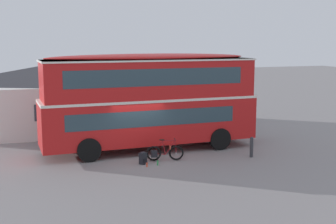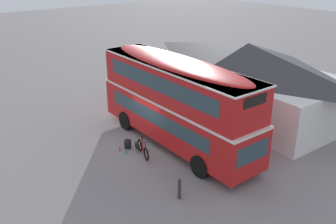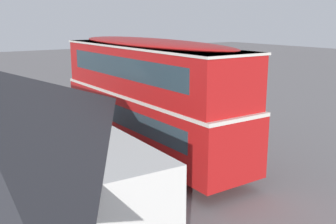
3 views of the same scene
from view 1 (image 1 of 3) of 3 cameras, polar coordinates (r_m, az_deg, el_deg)
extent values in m
plane|color=gray|center=(21.45, -3.66, -5.72)|extent=(120.00, 120.00, 0.00)
cylinder|color=black|center=(25.06, 4.04, -2.29)|extent=(1.10, 0.29, 1.10)
cylinder|color=black|center=(22.96, 6.51, -3.36)|extent=(1.10, 0.29, 1.10)
cylinder|color=black|center=(23.16, -10.96, -3.37)|extent=(1.10, 0.29, 1.10)
cylinder|color=black|center=(20.87, -9.86, -4.69)|extent=(1.10, 0.29, 1.10)
cube|color=red|center=(22.61, -2.28, -1.01)|extent=(10.63, 2.58, 2.10)
cube|color=white|center=(22.45, -2.30, 1.71)|extent=(10.65, 2.60, 0.12)
cube|color=red|center=(22.34, -2.31, 4.20)|extent=(10.31, 2.53, 1.90)
ellipsoid|color=red|center=(22.28, -2.33, 6.84)|extent=(10.10, 2.48, 0.36)
cube|color=#2D424C|center=(24.71, 9.43, 0.32)|extent=(0.08, 2.05, 0.90)
cube|color=black|center=(24.41, 9.28, 5.72)|extent=(0.07, 1.38, 0.44)
cube|color=#2D424C|center=(21.34, -1.75, -0.79)|extent=(8.27, 0.10, 0.76)
cube|color=#2D424C|center=(21.18, -1.28, 4.35)|extent=(8.70, 0.11, 0.80)
cube|color=#2D424C|center=(23.67, -3.69, 0.17)|extent=(8.27, 0.10, 0.76)
cube|color=#2D424C|center=(23.49, -3.25, 4.79)|extent=(8.70, 0.11, 0.80)
cube|color=white|center=(22.29, -2.33, 6.53)|extent=(10.41, 2.61, 0.08)
torus|color=black|center=(20.90, 1.04, -5.14)|extent=(0.68, 0.26, 0.68)
torus|color=black|center=(20.81, -1.80, -5.20)|extent=(0.68, 0.26, 0.68)
cylinder|color=#B2B2B7|center=(20.90, 1.04, -5.14)|extent=(0.08, 0.11, 0.05)
cylinder|color=#B2B2B7|center=(20.81, -1.80, -5.20)|extent=(0.08, 0.11, 0.05)
cylinder|color=maroon|center=(20.81, 0.28, -4.46)|extent=(0.46, 0.16, 0.66)
cylinder|color=maroon|center=(20.73, 0.08, -3.58)|extent=(0.57, 0.19, 0.05)
cylinder|color=maroon|center=(20.78, -0.52, -4.45)|extent=(0.18, 0.08, 0.66)
cylinder|color=maroon|center=(20.84, -1.06, -5.26)|extent=(0.53, 0.17, 0.09)
cylinder|color=maroon|center=(20.76, -1.26, -4.39)|extent=(0.41, 0.14, 0.61)
cylinder|color=maroon|center=(20.83, 0.96, -4.36)|extent=(0.10, 0.06, 0.59)
cylinder|color=black|center=(20.75, 0.88, -3.44)|extent=(0.15, 0.45, 0.03)
ellipsoid|color=black|center=(20.69, -0.77, -3.49)|extent=(0.28, 0.17, 0.06)
cube|color=black|center=(20.66, -1.72, -5.25)|extent=(0.31, 0.21, 0.32)
cylinder|color=#D84C33|center=(20.81, 0.28, -4.46)|extent=(0.07, 0.07, 0.18)
cube|color=black|center=(20.31, -3.15, -5.81)|extent=(0.38, 0.36, 0.52)
ellipsoid|color=black|center=(20.25, -3.15, -5.10)|extent=(0.36, 0.34, 0.10)
cube|color=black|center=(20.25, -2.86, -6.08)|extent=(0.20, 0.14, 0.18)
cylinder|color=black|center=(20.45, -3.27, -5.70)|extent=(0.05, 0.05, 0.41)
cylinder|color=black|center=(20.33, -3.57, -5.80)|extent=(0.05, 0.05, 0.41)
cylinder|color=green|center=(20.11, -1.30, -6.37)|extent=(0.07, 0.07, 0.22)
cylinder|color=black|center=(20.08, -1.30, -6.03)|extent=(0.04, 0.04, 0.03)
cylinder|color=#D84C33|center=(19.88, -2.65, -6.60)|extent=(0.08, 0.08, 0.20)
cylinder|color=black|center=(19.85, -2.65, -6.29)|extent=(0.05, 0.05, 0.03)
cube|color=silver|center=(28.99, -9.10, 0.93)|extent=(13.29, 6.95, 2.87)
pyramid|color=#38383D|center=(28.77, -9.21, 5.32)|extent=(13.71, 7.37, 1.58)
cube|color=#3D2319|center=(25.92, -7.89, -0.85)|extent=(1.10, 0.09, 2.10)
cube|color=#2D424C|center=(25.45, -15.14, -0.06)|extent=(1.10, 0.09, 0.90)
cube|color=#2D424C|center=(26.62, -1.01, 0.64)|extent=(1.10, 0.09, 0.90)
cylinder|color=#333338|center=(21.78, 10.39, -4.47)|extent=(0.16, 0.16, 0.85)
sphere|color=#333338|center=(21.68, 10.42, -3.28)|extent=(0.16, 0.16, 0.16)
camera|label=2|loc=(23.48, 45.77, 16.22)|focal=39.06mm
camera|label=3|loc=(30.12, -33.43, 7.70)|focal=42.41mm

